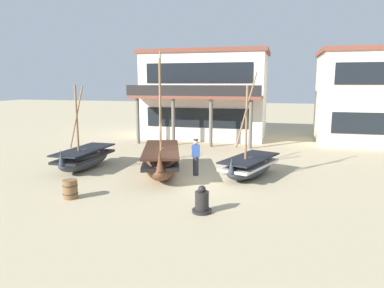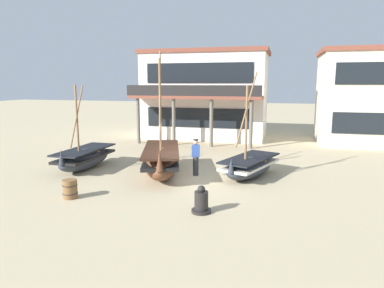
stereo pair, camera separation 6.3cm
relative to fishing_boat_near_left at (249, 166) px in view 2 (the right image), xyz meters
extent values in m
plane|color=tan|center=(-2.66, -1.06, -0.51)|extent=(120.00, 120.00, 0.00)
ellipsoid|color=#2D333D|center=(0.01, 0.02, -0.06)|extent=(2.56, 3.81, 0.90)
cube|color=silver|center=(0.01, 0.02, 0.05)|extent=(2.52, 3.68, 0.11)
cube|color=black|center=(0.01, 0.02, 0.35)|extent=(2.58, 3.76, 0.06)
cone|color=#2D333D|center=(-0.60, -1.57, 0.35)|extent=(0.36, 0.36, 0.63)
cylinder|color=olive|center=(-0.15, -0.40, 1.85)|extent=(0.10, 0.10, 3.45)
cylinder|color=olive|center=(-0.15, -0.40, 2.61)|extent=(0.71, 1.73, 3.10)
cube|color=olive|center=(0.10, 0.27, 0.26)|extent=(1.30, 0.62, 0.06)
ellipsoid|color=brown|center=(-3.95, -0.69, 0.12)|extent=(2.90, 4.96, 1.26)
cube|color=black|center=(-3.95, -0.69, 0.28)|extent=(2.86, 4.79, 0.15)
cube|color=#351E13|center=(-3.95, -0.69, 0.70)|extent=(2.92, 4.88, 0.09)
cone|color=brown|center=(-3.25, -2.84, 0.69)|extent=(0.38, 0.38, 0.88)
cylinder|color=olive|center=(-3.76, -1.25, 2.54)|extent=(0.10, 0.10, 4.34)
cylinder|color=olive|center=(-3.76, -1.25, 3.22)|extent=(0.76, 2.16, 3.78)
cube|color=olive|center=(-4.06, -0.35, 0.56)|extent=(1.42, 0.60, 0.06)
ellipsoid|color=#2D333D|center=(-8.00, -0.54, -0.01)|extent=(1.45, 3.77, 1.00)
cube|color=black|center=(-8.00, -0.54, 0.11)|extent=(1.47, 3.62, 0.12)
cube|color=black|center=(-8.00, -0.54, 0.45)|extent=(1.49, 3.70, 0.07)
cone|color=#2D333D|center=(-8.04, -2.34, 0.44)|extent=(0.28, 0.28, 0.70)
cylinder|color=olive|center=(-8.01, -1.01, 1.89)|extent=(0.10, 0.10, 3.40)
cylinder|color=olive|center=(-8.01, -1.01, 2.15)|extent=(0.10, 1.29, 2.83)
cube|color=olive|center=(-8.00, -0.26, 0.34)|extent=(1.31, 0.19, 0.06)
cylinder|color=#33333D|center=(-2.41, -0.34, -0.07)|extent=(0.26, 0.26, 0.88)
cube|color=#2D4C99|center=(-2.41, -0.34, 0.64)|extent=(0.40, 0.29, 0.54)
sphere|color=tan|center=(-2.41, -0.34, 1.03)|extent=(0.22, 0.22, 0.22)
cylinder|color=#2D2823|center=(-2.41, -0.34, 1.15)|extent=(0.24, 0.24, 0.05)
cylinder|color=black|center=(-1.10, -4.79, -0.46)|extent=(0.65, 0.65, 0.10)
cylinder|color=black|center=(-1.10, -4.79, -0.11)|extent=(0.45, 0.45, 0.61)
sphere|color=black|center=(-1.10, -4.79, 0.28)|extent=(0.25, 0.25, 0.25)
cylinder|color=brown|center=(-6.10, -4.63, -0.16)|extent=(0.52, 0.52, 0.70)
torus|color=black|center=(-6.10, -4.63, -0.01)|extent=(0.56, 0.56, 0.03)
torus|color=black|center=(-6.10, -4.63, -0.31)|extent=(0.56, 0.56, 0.03)
cube|color=white|center=(-4.48, 11.23, 2.63)|extent=(9.07, 5.19, 6.29)
cube|color=brown|center=(-4.48, 11.23, 5.93)|extent=(9.43, 5.40, 0.30)
cube|color=black|center=(-4.48, 8.60, 1.22)|extent=(7.62, 0.06, 1.38)
cube|color=black|center=(-4.48, 8.60, 4.36)|extent=(7.62, 0.06, 1.38)
cube|color=brown|center=(-4.48, 7.63, 2.73)|extent=(9.07, 2.02, 0.20)
cylinder|color=#666056|center=(-8.37, 6.92, 1.06)|extent=(0.24, 0.24, 3.14)
cylinder|color=#666056|center=(-5.78, 6.92, 1.06)|extent=(0.24, 0.24, 3.14)
cylinder|color=#666056|center=(-3.18, 6.92, 1.06)|extent=(0.24, 0.24, 3.14)
cylinder|color=#666056|center=(-0.59, 6.92, 1.06)|extent=(0.24, 0.24, 3.14)
cube|color=black|center=(-4.48, 6.66, 3.18)|extent=(9.07, 0.08, 0.70)
cube|color=beige|center=(7.69, 10.99, 2.56)|extent=(7.79, 5.45, 6.15)
cube|color=brown|center=(7.69, 10.99, 5.78)|extent=(8.10, 5.67, 0.30)
camera|label=1|loc=(1.29, -15.33, 3.69)|focal=32.37mm
camera|label=2|loc=(1.36, -15.31, 3.69)|focal=32.37mm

